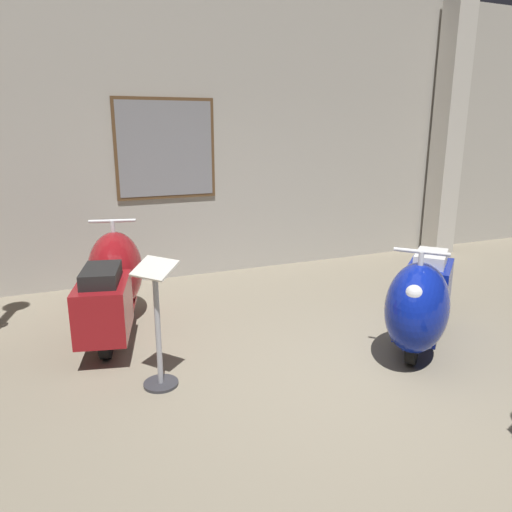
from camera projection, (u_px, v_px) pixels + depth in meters
name	position (u px, v px, depth m)	size (l,w,h in m)	color
ground_plane	(351.00, 397.00, 3.73)	(60.00, 60.00, 0.00)	gray
showroom_back_wall	(215.00, 131.00, 6.52)	(18.00, 0.63, 3.91)	#ADA89E
scooter_0	(113.00, 282.00, 4.92)	(0.90, 1.83, 1.08)	black
scooter_1	(421.00, 301.00, 4.43)	(1.56, 1.47, 1.02)	black
info_stanchion	(158.00, 336.00, 3.79)	(0.37, 0.39, 1.04)	#333338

